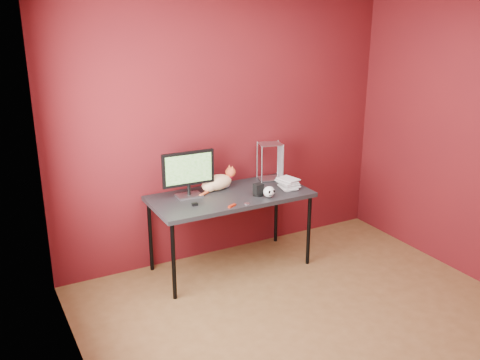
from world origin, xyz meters
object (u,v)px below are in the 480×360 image
desk (230,199)px  speaker (258,190)px  monitor (188,172)px  book_stack (282,138)px  skull_mug (269,192)px  cat (218,182)px

desk → speaker: speaker is taller
monitor → book_stack: book_stack is taller
desk → speaker: (0.22, -0.14, 0.10)m
skull_mug → book_stack: (0.23, 0.16, 0.45)m
speaker → monitor: bearing=150.6°
desk → cat: size_ratio=3.37×
speaker → book_stack: (0.29, 0.06, 0.45)m
monitor → speaker: bearing=-23.6°
skull_mug → speaker: bearing=123.5°
skull_mug → book_stack: bearing=33.8°
monitor → desk: bearing=-18.3°
monitor → speaker: monitor is taller
skull_mug → monitor: bearing=149.6°
book_stack → speaker: bearing=-167.5°
monitor → cat: monitor is taller
cat → skull_mug: 0.53m
monitor → skull_mug: (0.64, -0.37, -0.19)m
book_stack → skull_mug: bearing=-145.7°
desk → cat: (-0.04, 0.18, 0.13)m
speaker → book_stack: book_stack is taller
desk → speaker: size_ratio=13.33×
monitor → speaker: size_ratio=4.42×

